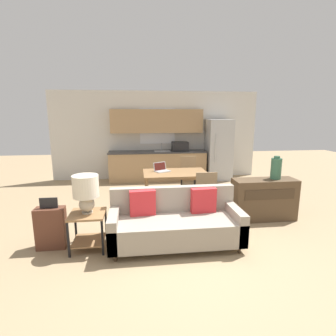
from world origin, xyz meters
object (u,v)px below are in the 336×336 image
object	(u,v)px
refrigerator	(218,150)
credenza	(264,199)
couch	(175,223)
dining_chair_far_right	(188,173)
side_table	(88,225)
dining_table	(175,175)
dining_chair_near_right	(205,193)
vase	(276,168)
suitcase	(51,228)
table_lamp	(86,190)
laptop	(161,169)

from	to	relation	value
refrigerator	credenza	distance (m)	3.29
refrigerator	couch	bearing A→B (deg)	-115.98
refrigerator	credenza	bearing A→B (deg)	-91.89
dining_chair_far_right	side_table	bearing A→B (deg)	-119.85
dining_table	dining_chair_near_right	bearing A→B (deg)	-62.18
vase	suitcase	xyz separation A→B (m)	(-3.95, -0.70, -0.67)
table_lamp	suitcase	world-z (taller)	table_lamp
dining_table	laptop	xyz separation A→B (m)	(-0.29, 0.14, 0.12)
dining_table	dining_chair_far_right	distance (m)	0.96
dining_chair_far_right	laptop	xyz separation A→B (m)	(-0.75, -0.69, 0.28)
vase	dining_chair_far_right	world-z (taller)	vase
dining_table	side_table	xyz separation A→B (m)	(-1.59, -1.77, -0.31)
refrigerator	suitcase	distance (m)	5.53
side_table	dining_chair_near_right	size ratio (longest dim) A/B	0.59
couch	side_table	bearing A→B (deg)	179.45
side_table	suitcase	world-z (taller)	suitcase
credenza	suitcase	world-z (taller)	suitcase
dining_table	laptop	size ratio (longest dim) A/B	3.47
refrigerator	vase	bearing A→B (deg)	-88.19
refrigerator	dining_chair_far_right	distance (m)	1.92
dining_table	table_lamp	bearing A→B (deg)	-132.41
dining_table	dining_chair_far_right	xyz separation A→B (m)	(0.46, 0.83, -0.16)
dining_chair_near_right	laptop	bearing A→B (deg)	-52.34
vase	laptop	xyz separation A→B (m)	(-2.09, 1.12, -0.20)
table_lamp	vase	distance (m)	3.47
side_table	suitcase	size ratio (longest dim) A/B	0.71
suitcase	table_lamp	bearing A→B (deg)	-6.63
dining_chair_far_right	laptop	size ratio (longest dim) A/B	2.36
dining_table	couch	size ratio (longest dim) A/B	0.70
refrigerator	dining_chair_near_right	world-z (taller)	refrigerator
vase	dining_chair_near_right	bearing A→B (deg)	174.44
couch	table_lamp	bearing A→B (deg)	178.50
couch	suitcase	bearing A→B (deg)	176.96
credenza	dining_chair_far_right	bearing A→B (deg)	121.55
refrigerator	table_lamp	distance (m)	5.17
vase	laptop	world-z (taller)	vase
couch	side_table	xyz separation A→B (m)	(-1.32, 0.01, 0.03)
credenza	dining_chair_near_right	xyz separation A→B (m)	(-1.14, 0.15, 0.13)
table_lamp	dining_chair_near_right	bearing A→B (deg)	23.77
credenza	laptop	distance (m)	2.23
dining_table	vase	size ratio (longest dim) A/B	3.16
side_table	vase	xyz separation A→B (m)	(3.39, 0.79, 0.62)
dining_table	side_table	distance (m)	2.40
couch	table_lamp	distance (m)	1.44
couch	table_lamp	size ratio (longest dim) A/B	3.48
side_table	credenza	xyz separation A→B (m)	(3.18, 0.77, 0.02)
refrigerator	side_table	bearing A→B (deg)	-129.28
side_table	table_lamp	xyz separation A→B (m)	(-0.00, 0.02, 0.53)
refrigerator	dining_chair_far_right	bearing A→B (deg)	-131.05
vase	suitcase	world-z (taller)	vase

